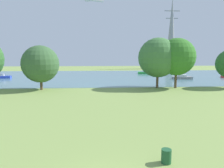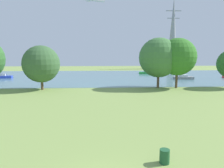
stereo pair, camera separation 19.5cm
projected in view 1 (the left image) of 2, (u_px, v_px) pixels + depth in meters
The scene contains 10 objects.
ground_plane at pixel (101, 96), 30.39m from camera, with size 160.00×160.00×0.00m, color #7F994C.
litter_bin at pixel (166, 156), 11.75m from camera, with size 0.56×0.56×0.80m, color #1E512D.
water_surface at pixel (99, 76), 58.06m from camera, with size 140.00×40.00×0.02m, color slate.
sailboat_green at pixel (146, 72), 65.62m from camera, with size 4.97×2.20×6.61m.
sailboat_blue at pixel (1, 77), 53.34m from camera, with size 4.92×1.97×5.94m.
sailboat_gray at pixel (182, 77), 51.75m from camera, with size 4.87×1.75×7.46m.
tree_west_far at pixel (40, 64), 35.60m from camera, with size 6.28×6.28×7.55m.
tree_east_far at pixel (158, 58), 37.82m from camera, with size 7.11×7.11×9.00m.
tree_east_near at pixel (177, 57), 37.43m from camera, with size 6.63×6.63×8.91m.
electricity_pylon at pixel (171, 33), 89.00m from camera, with size 6.40×4.40×29.98m.
Camera 1 is at (-0.27, -7.88, 6.03)m, focal length 33.80 mm.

